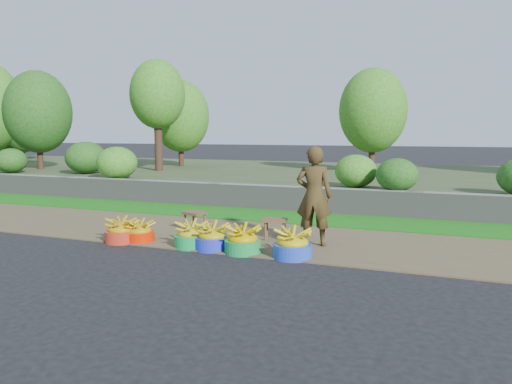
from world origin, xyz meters
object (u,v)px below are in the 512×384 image
at_px(basin_a, 121,232).
at_px(basin_e, 243,241).
at_px(basin_f, 293,245).
at_px(stool_right, 275,223).
at_px(vendor_woman, 314,196).
at_px(basin_c, 192,236).
at_px(stool_left, 195,216).
at_px(basin_b, 140,233).
at_px(basin_d, 213,238).

xyz_separation_m(basin_a, basin_e, (2.06, 0.06, 0.01)).
height_order(basin_f, stool_right, basin_f).
bearing_deg(stool_right, vendor_woman, -13.15).
xyz_separation_m(basin_c, stool_right, (0.99, 0.93, 0.11)).
relative_size(basin_a, vendor_woman, 0.34).
xyz_separation_m(stool_right, vendor_woman, (0.68, -0.16, 0.49)).
xyz_separation_m(basin_f, vendor_woman, (0.07, 0.81, 0.59)).
relative_size(basin_f, stool_right, 1.25).
relative_size(basin_a, stool_left, 1.15).
distance_m(basin_b, basin_e, 1.80).
relative_size(basin_f, vendor_woman, 0.36).
distance_m(stool_left, vendor_woman, 2.29).
bearing_deg(basin_a, basin_f, 1.25).
relative_size(basin_d, basin_f, 0.96).
distance_m(basin_a, basin_c, 1.21).
height_order(basin_b, vendor_woman, vendor_woman).
bearing_deg(basin_f, stool_right, 122.14).
bearing_deg(basin_a, stool_left, 60.83).
distance_m(basin_c, stool_right, 1.37).
xyz_separation_m(basin_a, basin_d, (1.56, 0.09, 0.00)).
height_order(basin_a, stool_left, basin_a).
height_order(basin_d, basin_f, basin_f).
relative_size(basin_b, stool_right, 1.06).
xyz_separation_m(basin_e, basin_f, (0.75, -0.00, 0.00)).
distance_m(basin_b, stool_right, 2.14).
height_order(basin_e, stool_left, basin_e).
xyz_separation_m(basin_e, stool_left, (-1.40, 1.12, 0.11)).
xyz_separation_m(basin_b, vendor_woman, (2.61, 0.76, 0.62)).
bearing_deg(stool_right, stool_left, 174.56).
bearing_deg(basin_d, basin_a, -176.52).
height_order(basin_f, vendor_woman, vendor_woman).
relative_size(basin_c, stool_right, 1.20).
xyz_separation_m(basin_b, basin_f, (2.54, -0.05, 0.03)).
height_order(basin_c, vendor_woman, vendor_woman).
relative_size(stool_left, vendor_woman, 0.30).
bearing_deg(stool_left, basin_a, -119.17).
height_order(basin_b, basin_d, basin_d).
height_order(basin_a, basin_c, basin_c).
distance_m(basin_a, stool_right, 2.43).
relative_size(basin_a, stool_right, 1.18).
xyz_separation_m(basin_f, stool_left, (-2.15, 1.12, 0.10)).
bearing_deg(vendor_woman, basin_f, 78.60).
bearing_deg(stool_right, basin_b, -154.57).
distance_m(basin_c, basin_e, 0.86).
height_order(basin_f, stool_left, basin_f).
relative_size(basin_b, basin_d, 0.87).
distance_m(basin_a, vendor_woman, 3.07).
xyz_separation_m(basin_c, basin_d, (0.36, -0.01, 0.00)).
bearing_deg(basin_d, vendor_woman, 30.61).
xyz_separation_m(stool_left, stool_right, (1.54, -0.15, 0.00)).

